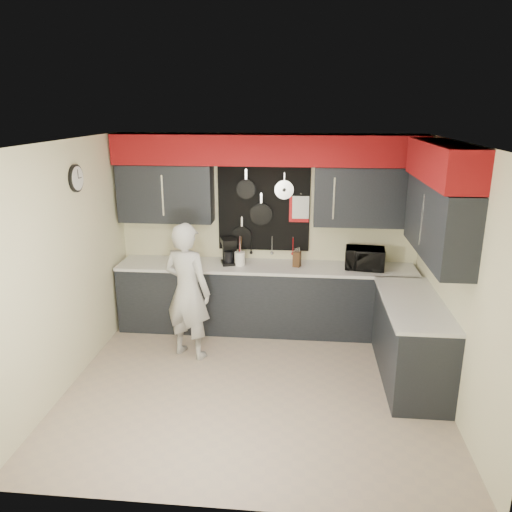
# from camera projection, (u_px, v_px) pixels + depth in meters

# --- Properties ---
(ground) EXTENTS (4.00, 4.00, 0.00)m
(ground) POSITION_uv_depth(u_px,v_px,m) (255.00, 386.00, 5.45)
(ground) COLOR tan
(ground) RESTS_ON ground
(back_wall_assembly) EXTENTS (4.00, 0.36, 2.60)m
(back_wall_assembly) POSITION_uv_depth(u_px,v_px,m) (268.00, 181.00, 6.39)
(back_wall_assembly) COLOR beige
(back_wall_assembly) RESTS_ON ground
(right_wall_assembly) EXTENTS (0.36, 3.50, 2.60)m
(right_wall_assembly) POSITION_uv_depth(u_px,v_px,m) (442.00, 209.00, 4.96)
(right_wall_assembly) COLOR beige
(right_wall_assembly) RESTS_ON ground
(left_wall_assembly) EXTENTS (0.05, 3.50, 2.60)m
(left_wall_assembly) POSITION_uv_depth(u_px,v_px,m) (67.00, 264.00, 5.26)
(left_wall_assembly) COLOR beige
(left_wall_assembly) RESTS_ON ground
(base_cabinets) EXTENTS (3.95, 2.20, 0.92)m
(base_cabinets) POSITION_uv_depth(u_px,v_px,m) (302.00, 308.00, 6.34)
(base_cabinets) COLOR black
(base_cabinets) RESTS_ON ground
(microwave) EXTENTS (0.52, 0.38, 0.27)m
(microwave) POSITION_uv_depth(u_px,v_px,m) (365.00, 258.00, 6.39)
(microwave) COLOR black
(microwave) RESTS_ON base_cabinets
(knife_block) EXTENTS (0.11, 0.11, 0.20)m
(knife_block) POSITION_uv_depth(u_px,v_px,m) (297.00, 259.00, 6.48)
(knife_block) COLOR #362111
(knife_block) RESTS_ON base_cabinets
(utensil_crock) EXTENTS (0.14, 0.14, 0.18)m
(utensil_crock) POSITION_uv_depth(u_px,v_px,m) (240.00, 259.00, 6.54)
(utensil_crock) COLOR white
(utensil_crock) RESTS_ON base_cabinets
(coffee_maker) EXTENTS (0.25, 0.28, 0.34)m
(coffee_maker) POSITION_uv_depth(u_px,v_px,m) (229.00, 250.00, 6.59)
(coffee_maker) COLOR black
(coffee_maker) RESTS_ON base_cabinets
(person) EXTENTS (0.71, 0.59, 1.66)m
(person) POSITION_uv_depth(u_px,v_px,m) (187.00, 291.00, 5.89)
(person) COLOR #B6B5B3
(person) RESTS_ON ground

